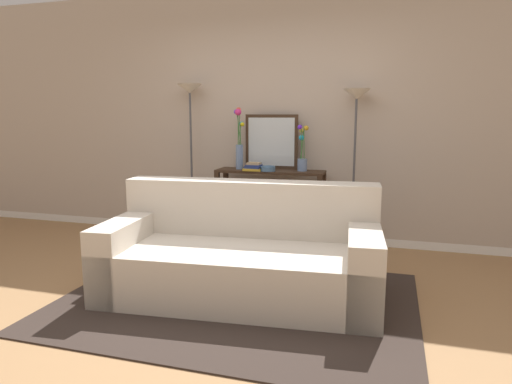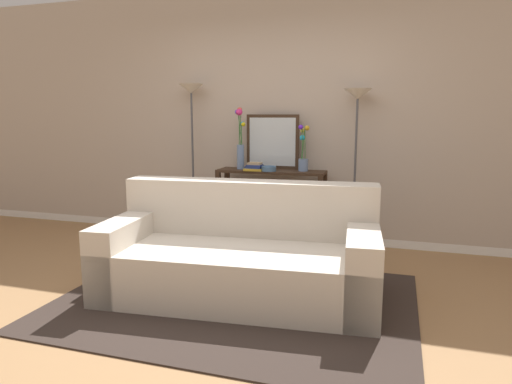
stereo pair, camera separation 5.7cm
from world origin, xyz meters
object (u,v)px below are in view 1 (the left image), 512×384
(floor_lamp_right, at_px, (356,125))
(vase_tall_flowers, at_px, (239,142))
(book_row_under_console, at_px, (243,237))
(console_table, at_px, (270,195))
(wall_mirror, at_px, (271,142))
(fruit_bowl, at_px, (268,169))
(book_stack, at_px, (253,167))
(floor_lamp_left, at_px, (190,118))
(couch, at_px, (242,257))
(vase_short_flowers, at_px, (302,155))

(floor_lamp_right, xyz_separation_m, vase_tall_flowers, (-1.24, -0.06, -0.20))
(book_row_under_console, bearing_deg, console_table, -0.00)
(wall_mirror, bearing_deg, console_table, -80.52)
(fruit_bowl, relative_size, book_stack, 0.77)
(fruit_bowl, xyz_separation_m, book_row_under_console, (-0.31, 0.09, -0.80))
(floor_lamp_left, relative_size, fruit_bowl, 11.17)
(book_row_under_console, bearing_deg, couch, -72.10)
(wall_mirror, xyz_separation_m, book_row_under_console, (-0.29, -0.13, -1.07))
(floor_lamp_right, relative_size, wall_mirror, 2.82)
(console_table, bearing_deg, vase_tall_flowers, -179.39)
(floor_lamp_right, height_order, fruit_bowl, floor_lamp_right)
(floor_lamp_right, distance_m, wall_mirror, 0.94)
(vase_short_flowers, relative_size, fruit_bowl, 3.10)
(fruit_bowl, bearing_deg, floor_lamp_left, 171.16)
(console_table, bearing_deg, book_stack, -149.91)
(wall_mirror, relative_size, vase_short_flowers, 1.22)
(console_table, relative_size, wall_mirror, 1.98)
(couch, distance_m, console_table, 1.48)
(wall_mirror, relative_size, fruit_bowl, 3.77)
(vase_tall_flowers, relative_size, book_stack, 3.27)
(fruit_bowl, height_order, book_stack, book_stack)
(book_row_under_console, bearing_deg, book_stack, -31.66)
(floor_lamp_right, xyz_separation_m, vase_short_flowers, (-0.54, -0.03, -0.32))
(book_stack, bearing_deg, console_table, 30.09)
(floor_lamp_left, xyz_separation_m, floor_lamp_right, (1.84, 0.00, -0.06))
(floor_lamp_left, distance_m, floor_lamp_right, 1.84)
(book_stack, bearing_deg, vase_short_flowers, 13.08)
(wall_mirror, bearing_deg, book_row_under_console, -155.48)
(floor_lamp_left, distance_m, vase_tall_flowers, 0.66)
(vase_tall_flowers, bearing_deg, fruit_bowl, -14.47)
(couch, height_order, vase_short_flowers, vase_short_flowers)
(book_row_under_console, bearing_deg, wall_mirror, 24.52)
(floor_lamp_left, bearing_deg, couch, -53.56)
(floor_lamp_left, bearing_deg, wall_mirror, 4.80)
(vase_tall_flowers, relative_size, book_row_under_console, 2.05)
(wall_mirror, xyz_separation_m, vase_short_flowers, (0.37, -0.11, -0.13))
(vase_tall_flowers, bearing_deg, couch, -70.69)
(vase_tall_flowers, xyz_separation_m, book_row_under_console, (0.04, 0.00, -1.07))
(floor_lamp_right, bearing_deg, couch, -116.03)
(console_table, xyz_separation_m, vase_short_flowers, (0.35, 0.02, 0.44))
(wall_mirror, xyz_separation_m, book_stack, (-0.14, -0.23, -0.26))
(couch, height_order, book_row_under_console, couch)
(fruit_bowl, distance_m, book_stack, 0.16)
(vase_tall_flowers, bearing_deg, book_stack, -25.29)
(book_row_under_console, bearing_deg, vase_tall_flowers, -174.42)
(couch, distance_m, floor_lamp_right, 1.96)
(floor_lamp_left, height_order, floor_lamp_right, floor_lamp_left)
(console_table, xyz_separation_m, vase_tall_flowers, (-0.35, -0.00, 0.56))
(couch, bearing_deg, floor_lamp_left, 126.44)
(wall_mirror, height_order, book_stack, wall_mirror)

